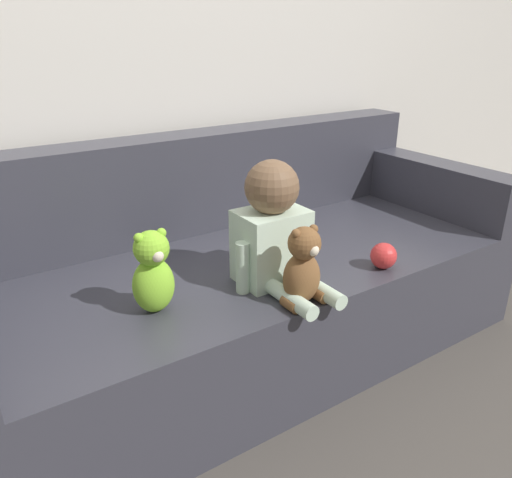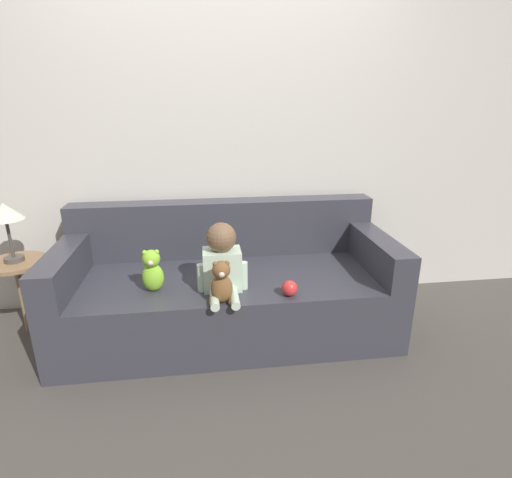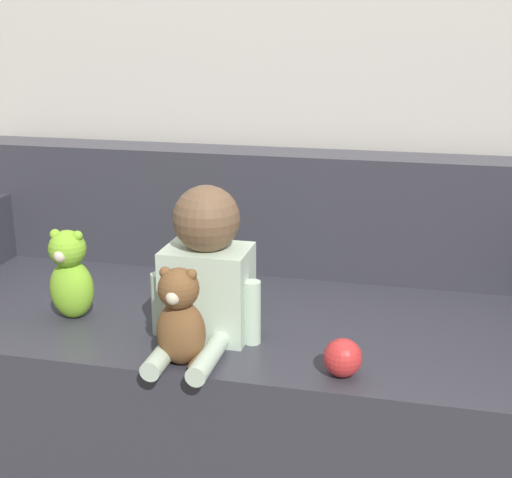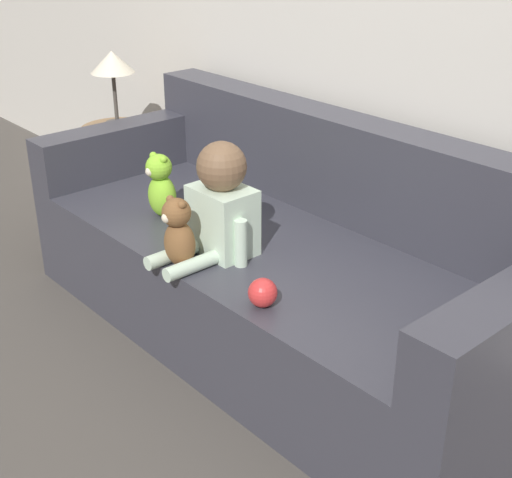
# 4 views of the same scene
# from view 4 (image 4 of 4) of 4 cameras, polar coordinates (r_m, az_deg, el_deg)

# --- Properties ---
(ground_plane) EXTENTS (12.00, 12.00, 0.00)m
(ground_plane) POSITION_cam_4_polar(r_m,az_deg,el_deg) (2.89, 1.37, -7.59)
(ground_plane) COLOR #4C4742
(couch) EXTENTS (2.16, 0.91, 0.83)m
(couch) POSITION_cam_4_polar(r_m,az_deg,el_deg) (2.78, 2.26, -2.07)
(couch) COLOR #383842
(couch) RESTS_ON ground_plane
(person_baby) EXTENTS (0.30, 0.38, 0.41)m
(person_baby) POSITION_cam_4_polar(r_m,az_deg,el_deg) (2.51, -2.94, 2.67)
(person_baby) COLOR silver
(person_baby) RESTS_ON couch
(teddy_bear_brown) EXTENTS (0.15, 0.12, 0.25)m
(teddy_bear_brown) POSITION_cam_4_polar(r_m,az_deg,el_deg) (2.45, -6.24, 0.36)
(teddy_bear_brown) COLOR brown
(teddy_bear_brown) RESTS_ON couch
(plush_toy_side) EXTENTS (0.13, 0.12, 0.26)m
(plush_toy_side) POSITION_cam_4_polar(r_m,az_deg,el_deg) (2.86, -7.62, 4.25)
(plush_toy_side) COLOR #8CD133
(plush_toy_side) RESTS_ON couch
(toy_ball) EXTENTS (0.09, 0.09, 0.09)m
(toy_ball) POSITION_cam_4_polar(r_m,az_deg,el_deg) (2.23, 0.54, -4.31)
(toy_ball) COLOR red
(toy_ball) RESTS_ON couch
(side_table) EXTENTS (0.38, 0.38, 0.91)m
(side_table) POSITION_cam_4_polar(r_m,az_deg,el_deg) (3.75, -11.19, 10.93)
(side_table) COLOR #93704C
(side_table) RESTS_ON ground_plane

